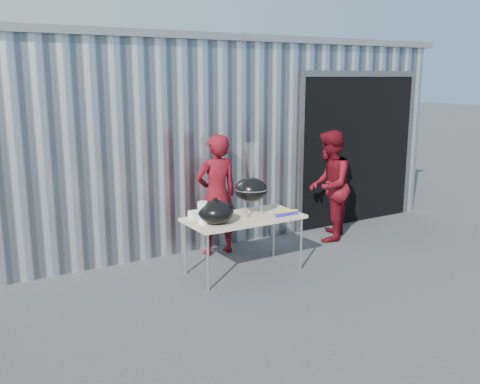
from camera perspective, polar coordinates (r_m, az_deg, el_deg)
ground at (r=6.48m, az=0.78°, el=-10.52°), size 80.00×80.00×0.00m
building at (r=10.53m, az=-8.31°, el=6.83°), size 8.20×6.20×3.10m
folding_table at (r=6.85m, az=0.40°, el=-2.96°), size 1.50×0.75×0.75m
kettle_grill at (r=6.83m, az=1.18°, el=0.97°), size 0.42×0.42×0.93m
grill_lid at (r=6.50m, az=-2.61°, el=-2.14°), size 0.44×0.44×0.32m
paper_towels at (r=6.47m, az=-4.00°, el=-2.25°), size 0.12×0.12×0.28m
white_tub at (r=6.76m, az=-4.55°, el=-2.43°), size 0.20×0.15×0.10m
foil_box at (r=6.90m, az=4.99°, el=-2.28°), size 0.32×0.06×0.06m
person_cook at (r=7.57m, az=-2.51°, el=-0.31°), size 0.65×0.45×1.73m
person_bystander at (r=8.36m, az=9.47°, el=0.67°), size 1.05×1.04×1.71m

